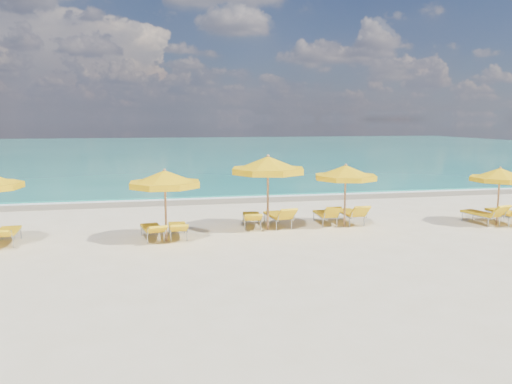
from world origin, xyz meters
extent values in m
plane|color=beige|center=(0.00, 0.00, 0.00)|extent=(120.00, 120.00, 0.00)
cube|color=#167F6F|center=(0.00, 48.00, 0.00)|extent=(120.00, 80.00, 0.30)
cube|color=tan|center=(0.00, 7.40, 0.00)|extent=(120.00, 2.60, 0.01)
cube|color=white|center=(0.00, 8.20, 0.00)|extent=(120.00, 1.20, 0.03)
cube|color=white|center=(-6.00, 17.00, 0.00)|extent=(14.00, 0.36, 0.05)
cube|color=white|center=(8.00, 24.00, 0.00)|extent=(18.00, 0.30, 0.05)
cylinder|color=tan|center=(-3.30, -0.42, 1.11)|extent=(0.07, 0.07, 2.21)
cone|color=yellow|center=(-3.30, -0.42, 2.03)|extent=(2.99, 2.99, 0.44)
cylinder|color=yellow|center=(-3.30, -0.42, 1.82)|extent=(3.02, 3.02, 0.18)
sphere|color=tan|center=(-3.30, -0.42, 2.26)|extent=(0.10, 0.10, 0.10)
cylinder|color=tan|center=(0.22, 0.58, 1.26)|extent=(0.08, 0.08, 2.51)
cone|color=yellow|center=(0.22, 0.58, 2.31)|extent=(2.94, 2.94, 0.50)
cylinder|color=yellow|center=(0.22, 0.58, 2.07)|extent=(2.96, 2.96, 0.20)
sphere|color=tan|center=(0.22, 0.58, 2.57)|extent=(0.11, 0.11, 0.11)
cylinder|color=tan|center=(3.02, 0.47, 1.09)|extent=(0.07, 0.07, 2.17)
cone|color=yellow|center=(3.02, 0.47, 2.00)|extent=(2.45, 2.45, 0.43)
cylinder|color=yellow|center=(3.02, 0.47, 1.79)|extent=(2.48, 2.48, 0.17)
sphere|color=tan|center=(3.02, 0.47, 2.22)|extent=(0.10, 0.10, 0.10)
cylinder|color=tan|center=(8.60, -0.36, 1.02)|extent=(0.06, 0.06, 2.04)
cone|color=yellow|center=(8.60, -0.36, 1.88)|extent=(2.76, 2.76, 0.41)
cylinder|color=yellow|center=(8.60, -0.36, 1.68)|extent=(2.78, 2.78, 0.16)
sphere|color=tan|center=(8.60, -0.36, 2.09)|extent=(0.09, 0.09, 0.09)
cube|color=yellow|center=(-8.12, 0.37, 0.38)|extent=(0.65, 1.34, 0.08)
cube|color=yellow|center=(-8.07, -0.57, 0.51)|extent=(0.62, 0.63, 0.32)
cube|color=yellow|center=(-3.74, 0.04, 0.36)|extent=(0.76, 1.32, 0.08)
cube|color=yellow|center=(-3.58, -0.83, 0.49)|extent=(0.64, 0.65, 0.32)
cube|color=yellow|center=(-2.91, 0.11, 0.35)|extent=(0.55, 1.22, 0.08)
cube|color=yellow|center=(-2.91, -0.75, 0.48)|extent=(0.55, 0.55, 0.32)
cube|color=yellow|center=(-0.22, 1.20, 0.38)|extent=(0.77, 1.39, 0.08)
cube|color=yellow|center=(-0.36, 0.27, 0.52)|extent=(0.67, 0.68, 0.34)
cube|color=yellow|center=(0.70, 1.11, 0.39)|extent=(0.75, 1.42, 0.08)
cube|color=yellow|center=(0.80, 0.19, 0.60)|extent=(0.66, 0.61, 0.47)
cube|color=yellow|center=(2.52, 1.16, 0.36)|extent=(0.60, 1.27, 0.08)
cube|color=yellow|center=(2.49, 0.33, 0.57)|extent=(0.57, 0.49, 0.47)
cube|color=yellow|center=(3.46, 1.05, 0.39)|extent=(0.61, 1.35, 0.08)
cube|color=yellow|center=(3.47, 0.14, 0.60)|extent=(0.61, 0.54, 0.47)
cube|color=yellow|center=(8.11, -0.05, 0.38)|extent=(0.83, 1.41, 0.08)
cube|color=yellow|center=(8.27, -0.91, 0.60)|extent=(0.67, 0.60, 0.50)
cube|color=yellow|center=(9.08, -0.11, 0.40)|extent=(0.67, 1.42, 0.09)
camera|label=1|loc=(-3.72, -16.01, 3.81)|focal=35.00mm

